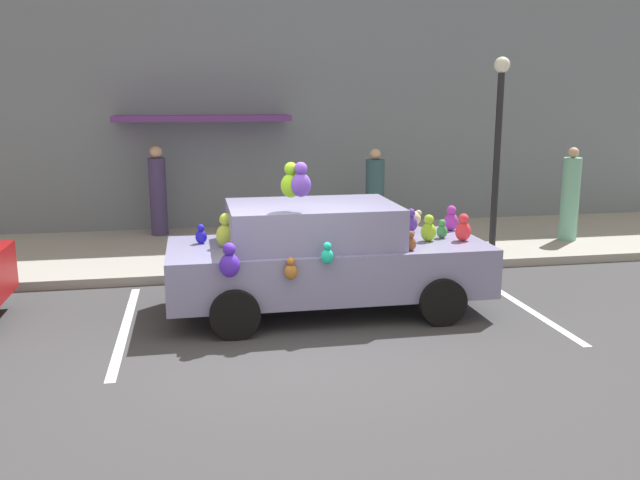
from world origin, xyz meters
The scene contains 11 objects.
ground_plane centered at (0.00, 0.00, 0.00)m, with size 60.00×60.00×0.00m, color #38383A.
sidewalk centered at (0.00, 5.00, 0.07)m, with size 24.00×4.00×0.15m, color gray.
storefront_building centered at (-0.01, 7.14, 3.19)m, with size 24.00×1.25×6.40m.
parking_stripe_front centered at (3.65, 1.00, 0.00)m, with size 0.12×3.60×0.01m, color silver.
parking_stripe_rear centered at (-1.97, 1.00, 0.00)m, with size 0.12×3.60×0.01m, color silver.
plush_covered_car centered at (0.76, 1.20, 0.80)m, with size 4.43×2.08×2.18m.
teddy_bear_on_sidewalk centered at (3.00, 3.99, 0.51)m, with size 0.40×0.34×0.77m.
street_lamp_post centered at (4.37, 3.50, 2.33)m, with size 0.28×0.28×3.52m.
pedestrian_near_shopfront centered at (6.39, 4.33, 1.01)m, with size 0.36×0.36×1.86m.
pedestrian_walking_past centered at (2.70, 5.61, 0.97)m, with size 0.39×0.39×1.79m.
pedestrian_by_lamp centered at (-1.74, 6.37, 1.02)m, with size 0.35×0.35×1.86m.
Camera 1 is at (-1.01, -7.74, 3.00)m, focal length 37.51 mm.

